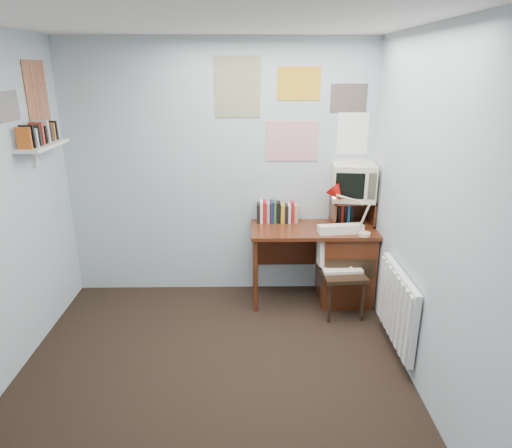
{
  "coord_description": "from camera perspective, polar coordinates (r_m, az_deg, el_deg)",
  "views": [
    {
      "loc": [
        0.28,
        -2.65,
        2.22
      ],
      "look_at": [
        0.34,
        0.97,
        0.98
      ],
      "focal_mm": 32.0,
      "sensor_mm": 36.0,
      "label": 1
    }
  ],
  "objects": [
    {
      "name": "wall_shelf",
      "position": [
        4.15,
        -25.13,
        8.89
      ],
      "size": [
        0.2,
        0.62,
        0.24
      ],
      "primitive_type": "cube",
      "color": "white",
      "rests_on": "left_wall"
    },
    {
      "name": "tv_riser",
      "position": [
        4.56,
        11.91,
        1.5
      ],
      "size": [
        0.4,
        0.3,
        0.25
      ],
      "primitive_type": "cube",
      "color": "#582614",
      "rests_on": "desk"
    },
    {
      "name": "posters_back",
      "position": [
        4.43,
        4.64,
        14.11
      ],
      "size": [
        1.2,
        0.01,
        0.9
      ],
      "primitive_type": "cube",
      "color": "white",
      "rests_on": "back_wall"
    },
    {
      "name": "back_wall",
      "position": [
        4.51,
        -4.51,
        6.49
      ],
      "size": [
        3.0,
        0.02,
        2.5
      ],
      "primitive_type": "cube",
      "color": "#A7B4BF",
      "rests_on": "ground"
    },
    {
      "name": "right_wall",
      "position": [
        3.07,
        22.48,
        -0.97
      ],
      "size": [
        0.02,
        3.5,
        2.5
      ],
      "primitive_type": "cube",
      "color": "#A7B4BF",
      "rests_on": "ground"
    },
    {
      "name": "posters_left",
      "position": [
        4.15,
        -27.1,
        13.94
      ],
      "size": [
        0.01,
        0.7,
        0.6
      ],
      "primitive_type": "cube",
      "color": "white",
      "rests_on": "left_wall"
    },
    {
      "name": "book_row",
      "position": [
        4.53,
        3.91,
        1.58
      ],
      "size": [
        0.6,
        0.14,
        0.22
      ],
      "primitive_type": "cube",
      "color": "#582614",
      "rests_on": "desk"
    },
    {
      "name": "desk_chair",
      "position": [
        4.32,
        10.82,
        -6.2
      ],
      "size": [
        0.45,
        0.43,
        0.82
      ],
      "primitive_type": "cube",
      "rotation": [
        0.0,
        0.0,
        0.08
      ],
      "color": "black",
      "rests_on": "ground"
    },
    {
      "name": "desk_lamp",
      "position": [
        4.24,
        13.59,
        1.09
      ],
      "size": [
        0.34,
        0.32,
        0.39
      ],
      "primitive_type": "cube",
      "rotation": [
        0.0,
        0.0,
        0.34
      ],
      "color": "#BC0D0C",
      "rests_on": "desk"
    },
    {
      "name": "crt_tv",
      "position": [
        4.49,
        12.08,
        5.42
      ],
      "size": [
        0.44,
        0.41,
        0.38
      ],
      "primitive_type": "cube",
      "rotation": [
        0.0,
        0.0,
        -0.12
      ],
      "color": "beige",
      "rests_on": "tv_riser"
    },
    {
      "name": "ground",
      "position": [
        3.47,
        -5.77,
        -20.97
      ],
      "size": [
        3.5,
        3.5,
        0.0
      ],
      "primitive_type": "plane",
      "color": "black",
      "rests_on": "ground"
    },
    {
      "name": "desk",
      "position": [
        4.6,
        10.35,
        -4.63
      ],
      "size": [
        1.2,
        0.55,
        0.76
      ],
      "color": "#582614",
      "rests_on": "ground"
    },
    {
      "name": "ceiling",
      "position": [
        2.68,
        -7.7,
        24.79
      ],
      "size": [
        3.0,
        3.5,
        0.02
      ],
      "primitive_type": "cube",
      "color": "white",
      "rests_on": "back_wall"
    },
    {
      "name": "radiator",
      "position": [
        3.85,
        17.24,
        -9.83
      ],
      "size": [
        0.09,
        0.8,
        0.6
      ],
      "primitive_type": "cube",
      "color": "white",
      "rests_on": "right_wall"
    }
  ]
}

